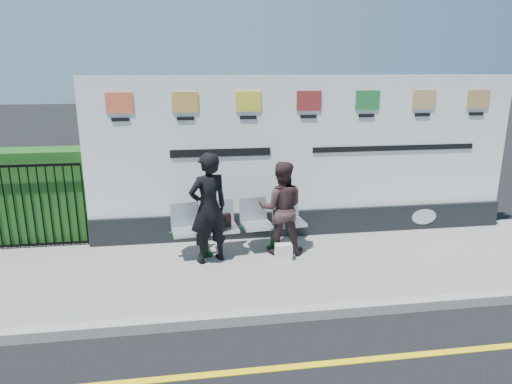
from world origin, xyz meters
TOP-DOWN VIEW (x-y plane):
  - ground at (0.00, 0.00)m, footprint 80.00×80.00m
  - pavement at (0.00, 2.50)m, footprint 14.00×3.00m
  - kerb at (0.00, 1.00)m, footprint 14.00×0.18m
  - yellow_line at (0.00, 0.00)m, footprint 14.00×0.10m
  - billboard at (0.50, 3.85)m, footprint 8.00×0.30m
  - hedge at (-4.58, 4.30)m, footprint 2.35×0.70m
  - railing at (-4.58, 3.85)m, footprint 2.05×0.06m
  - bench at (-0.84, 3.10)m, footprint 2.36×0.85m
  - woman_left at (-1.38, 2.79)m, footprint 0.79×0.67m
  - woman_right at (-0.14, 2.97)m, footprint 0.87×0.73m
  - handbag_brown at (-1.14, 3.07)m, footprint 0.30×0.17m
  - carrier_bag_white at (-0.16, 2.65)m, footprint 0.28×0.17m

SIDE VIEW (x-z plane):
  - ground at x=0.00m, z-range 0.00..0.00m
  - yellow_line at x=0.00m, z-range 0.00..0.01m
  - pavement at x=0.00m, z-range 0.00..0.12m
  - kerb at x=0.00m, z-range 0.00..0.14m
  - carrier_bag_white at x=-0.16m, z-range 0.12..0.40m
  - bench at x=-0.84m, z-range 0.12..0.62m
  - handbag_brown at x=-1.14m, z-range 0.62..0.83m
  - railing at x=-4.58m, z-range 0.12..1.66m
  - woman_right at x=-0.14m, z-range 0.12..1.74m
  - hedge at x=-4.58m, z-range 0.12..1.82m
  - woman_left at x=-1.38m, z-range 0.12..1.96m
  - billboard at x=0.50m, z-range -0.08..2.92m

